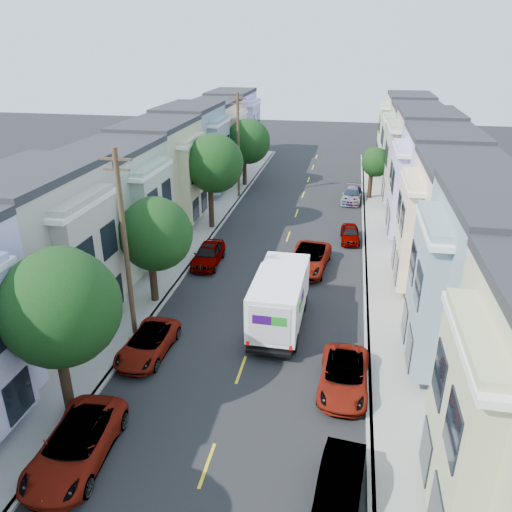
{
  "coord_description": "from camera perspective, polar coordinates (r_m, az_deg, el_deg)",
  "views": [
    {
      "loc": [
        4.42,
        -19.44,
        14.76
      ],
      "look_at": [
        -0.91,
        8.76,
        2.2
      ],
      "focal_mm": 35.0,
      "sensor_mm": 36.0,
      "label": 1
    }
  ],
  "objects": [
    {
      "name": "road_slab",
      "position": [
        37.72,
        3.13,
        0.59
      ],
      "size": [
        12.0,
        70.0,
        0.02
      ],
      "primitive_type": "cube",
      "color": "black",
      "rests_on": "ground"
    },
    {
      "name": "townhouse_row_right",
      "position": [
        38.07,
        19.99,
        -0.68
      ],
      "size": [
        5.0,
        70.0,
        8.5
      ],
      "primitive_type": "cube",
      "color": "beige",
      "rests_on": "ground"
    },
    {
      "name": "tree_e",
      "position": [
        53.71,
        -1.02,
        12.94
      ],
      "size": [
        4.7,
        4.7,
        7.16
      ],
      "color": "black",
      "rests_on": "ground"
    },
    {
      "name": "ground",
      "position": [
        24.8,
        -1.73,
        -12.89
      ],
      "size": [
        160.0,
        160.0,
        0.0
      ],
      "primitive_type": "plane",
      "color": "black",
      "rests_on": "ground"
    },
    {
      "name": "tree_b",
      "position": [
        20.99,
        -21.62,
        -5.55
      ],
      "size": [
        4.7,
        4.7,
        7.49
      ],
      "color": "black",
      "rests_on": "ground"
    },
    {
      "name": "parked_left_b",
      "position": [
        21.14,
        -19.93,
        -19.71
      ],
      "size": [
        2.7,
        5.37,
        1.46
      ],
      "primitive_type": "imported",
      "rotation": [
        0.0,
        0.0,
        0.05
      ],
      "color": "#080738",
      "rests_on": "ground"
    },
    {
      "name": "parked_right_b",
      "position": [
        23.64,
        10.01,
        -13.4
      ],
      "size": [
        2.3,
        4.79,
        1.32
      ],
      "primitive_type": "imported",
      "rotation": [
        0.0,
        0.0,
        -0.03
      ],
      "color": "silver",
      "rests_on": "ground"
    },
    {
      "name": "townhouse_row_left",
      "position": [
        40.57,
        -12.68,
        1.71
      ],
      "size": [
        5.0,
        70.0,
        8.5
      ],
      "primitive_type": "cube",
      "color": "beige",
      "rests_on": "ground"
    },
    {
      "name": "centerline",
      "position": [
        37.73,
        3.13,
        0.57
      ],
      "size": [
        0.12,
        70.0,
        0.01
      ],
      "primitive_type": "cube",
      "color": "gold",
      "rests_on": "ground"
    },
    {
      "name": "tree_c",
      "position": [
        29.24,
        -11.57,
        2.44
      ],
      "size": [
        4.27,
        4.27,
        6.58
      ],
      "color": "black",
      "rests_on": "ground"
    },
    {
      "name": "parked_right_d",
      "position": [
        50.02,
        10.9,
        6.84
      ],
      "size": [
        2.21,
        4.56,
        1.33
      ],
      "primitive_type": "imported",
      "rotation": [
        0.0,
        0.0,
        -0.08
      ],
      "color": "black",
      "rests_on": "ground"
    },
    {
      "name": "tree_far_r",
      "position": [
        50.59,
        13.47,
        10.32
      ],
      "size": [
        2.82,
        2.82,
        5.11
      ],
      "color": "black",
      "rests_on": "ground"
    },
    {
      "name": "parked_right_c",
      "position": [
        39.98,
        10.71,
        2.49
      ],
      "size": [
        1.67,
        3.87,
        1.23
      ],
      "primitive_type": "imported",
      "rotation": [
        0.0,
        0.0,
        0.06
      ],
      "color": "black",
      "rests_on": "ground"
    },
    {
      "name": "sidewalk_right",
      "position": [
        37.55,
        14.31,
        -0.16
      ],
      "size": [
        2.6,
        70.0,
        0.15
      ],
      "primitive_type": "cube",
      "color": "gray",
      "rests_on": "ground"
    },
    {
      "name": "parked_right_a",
      "position": [
        18.92,
        9.46,
        -24.86
      ],
      "size": [
        1.86,
        4.25,
        1.38
      ],
      "primitive_type": "imported",
      "rotation": [
        0.0,
        0.0,
        -0.1
      ],
      "color": "#2E3134",
      "rests_on": "ground"
    },
    {
      "name": "utility_pole_near",
      "position": [
        25.82,
        -14.69,
        0.98
      ],
      "size": [
        1.6,
        0.26,
        10.0
      ],
      "color": "#42301E",
      "rests_on": "ground"
    },
    {
      "name": "parked_left_d",
      "position": [
        35.37,
        -5.48,
        0.19
      ],
      "size": [
        1.87,
        4.66,
        1.5
      ],
      "primitive_type": "imported",
      "rotation": [
        0.0,
        0.0,
        0.02
      ],
      "color": "#48160D",
      "rests_on": "ground"
    },
    {
      "name": "curb_left",
      "position": [
        38.87,
        -5.74,
        1.32
      ],
      "size": [
        0.3,
        70.0,
        0.15
      ],
      "primitive_type": "cube",
      "color": "gray",
      "rests_on": "ground"
    },
    {
      "name": "fedex_truck",
      "position": [
        27.29,
        2.72,
        -4.75
      ],
      "size": [
        2.58,
        6.7,
        3.21
      ],
      "rotation": [
        0.0,
        0.0,
        -0.01
      ],
      "color": "white",
      "rests_on": "ground"
    },
    {
      "name": "curb_right",
      "position": [
        37.47,
        12.33,
        -0.01
      ],
      "size": [
        0.3,
        70.0,
        0.15
      ],
      "primitive_type": "cube",
      "color": "gray",
      "rests_on": "ground"
    },
    {
      "name": "parked_left_c",
      "position": [
        26.09,
        -12.27,
        -9.76
      ],
      "size": [
        2.24,
        4.61,
        1.26
      ],
      "primitive_type": "imported",
      "rotation": [
        0.0,
        0.0,
        -0.03
      ],
      "color": "#ABACAC",
      "rests_on": "ground"
    },
    {
      "name": "tree_d",
      "position": [
        40.74,
        -4.92,
        10.46
      ],
      "size": [
        4.7,
        4.7,
        7.9
      ],
      "color": "black",
      "rests_on": "ground"
    },
    {
      "name": "utility_pole_far",
      "position": [
        49.57,
        -2.03,
        12.45
      ],
      "size": [
        1.6,
        0.26,
        10.0
      ],
      "color": "#42301E",
      "rests_on": "ground"
    },
    {
      "name": "sidewalk_left",
      "position": [
        39.24,
        -7.56,
        1.45
      ],
      "size": [
        2.6,
        70.0,
        0.15
      ],
      "primitive_type": "cube",
      "color": "gray",
      "rests_on": "ground"
    },
    {
      "name": "lead_sedan",
      "position": [
        34.62,
        6.02,
        -0.33
      ],
      "size": [
        3.07,
        5.77,
        1.54
      ],
      "primitive_type": "imported",
      "rotation": [
        0.0,
        0.0,
        -0.09
      ],
      "color": "black",
      "rests_on": "ground"
    }
  ]
}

